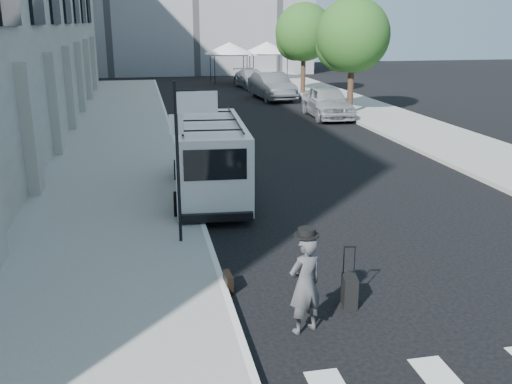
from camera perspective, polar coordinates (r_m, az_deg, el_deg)
name	(u,v)px	position (r m, az deg, el deg)	size (l,w,h in m)	color
ground	(341,303)	(10.46, 8.51, -10.90)	(120.00, 120.00, 0.00)	black
sidewalk_left	(120,137)	(25.14, -13.48, 5.39)	(4.50, 48.00, 0.15)	gray
sidewalk_right	(374,113)	(31.57, 11.71, 7.74)	(4.00, 56.00, 0.15)	gray
sign_pole	(188,129)	(12.11, -6.85, 6.31)	(1.03, 0.07, 3.50)	black
tree_near	(350,38)	(30.80, 9.37, 14.94)	(3.80, 3.83, 6.03)	black
tree_far	(302,34)	(39.35, 4.61, 15.44)	(3.80, 3.83, 6.03)	black
tent_left	(229,48)	(47.29, -2.68, 14.15)	(4.00, 4.00, 3.20)	black
tent_right	(267,48)	(48.38, 1.09, 14.22)	(4.00, 4.00, 3.20)	black
businessman	(305,284)	(9.16, 4.95, -9.19)	(0.60, 0.39, 1.65)	#404042
briefcase	(228,282)	(10.72, -2.80, -8.99)	(0.12, 0.44, 0.34)	black
suitcase	(350,291)	(10.27, 9.34, -9.72)	(0.30, 0.42, 1.06)	black
cargo_van	(209,158)	(16.16, -4.71, 3.45)	(2.30, 5.80, 2.16)	silver
parked_car_a	(327,102)	(30.01, 7.14, 8.94)	(1.93, 4.80, 1.64)	#A7A9AF
parked_car_b	(272,86)	(36.91, 1.61, 10.53)	(1.78, 5.11, 1.68)	#53565B
parked_car_c	(252,79)	(43.47, -0.44, 11.26)	(1.91, 4.69, 1.36)	#979A9F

